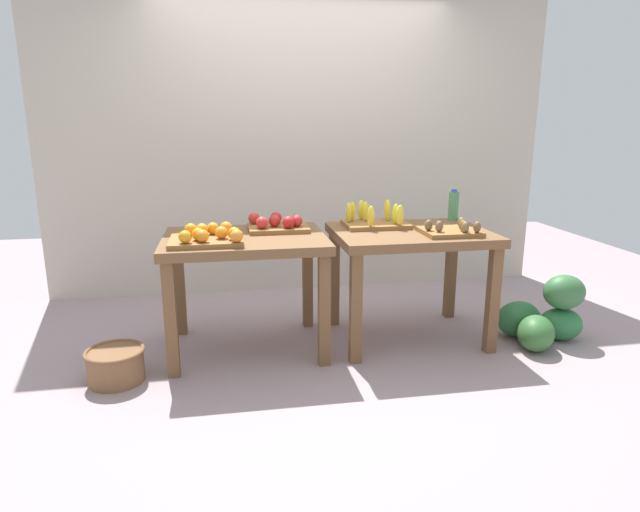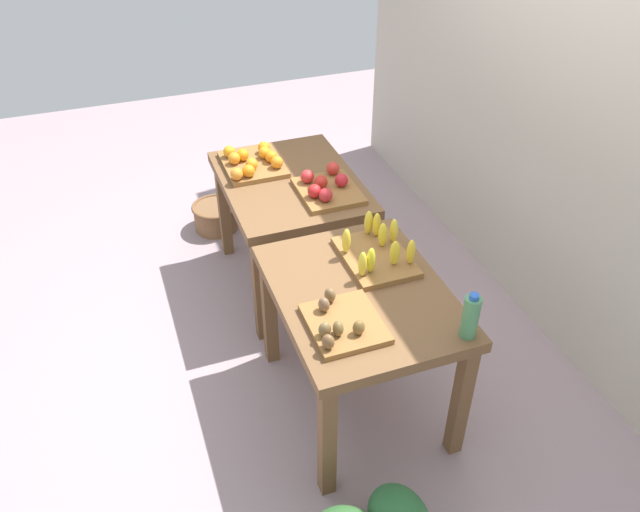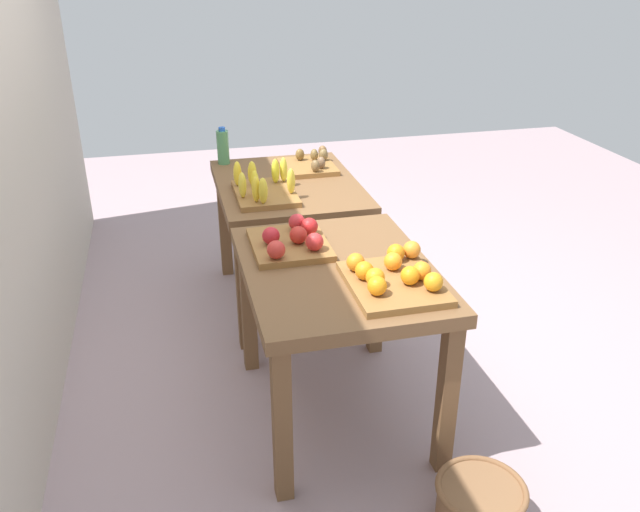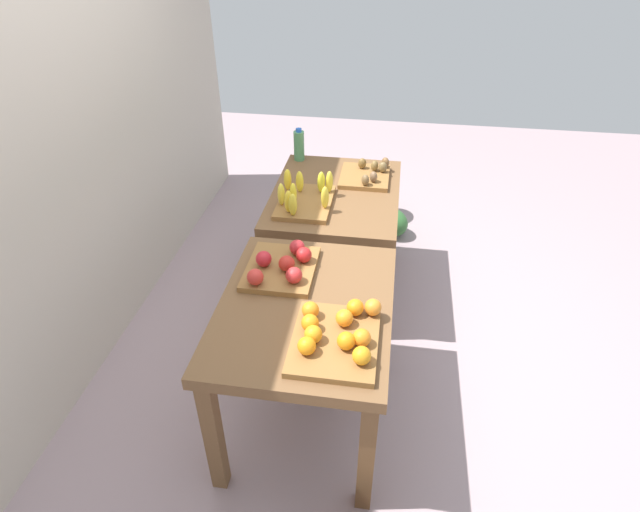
{
  "view_description": "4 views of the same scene",
  "coord_description": "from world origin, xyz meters",
  "views": [
    {
      "loc": [
        -0.67,
        -3.42,
        1.5
      ],
      "look_at": [
        -0.07,
        0.01,
        0.62
      ],
      "focal_mm": 30.18,
      "sensor_mm": 36.0,
      "label": 1
    },
    {
      "loc": [
        2.7,
        -0.98,
        2.73
      ],
      "look_at": [
        -0.0,
        -0.0,
        0.59
      ],
      "focal_mm": 35.93,
      "sensor_mm": 36.0,
      "label": 2
    },
    {
      "loc": [
        -2.97,
        0.67,
        2.02
      ],
      "look_at": [
        -0.08,
        -0.04,
        0.59
      ],
      "focal_mm": 36.62,
      "sensor_mm": 36.0,
      "label": 3
    },
    {
      "loc": [
        -2.35,
        -0.34,
        2.32
      ],
      "look_at": [
        0.09,
        0.03,
        0.6
      ],
      "focal_mm": 28.93,
      "sensor_mm": 36.0,
      "label": 4
    }
  ],
  "objects": [
    {
      "name": "ground_plane",
      "position": [
        0.0,
        0.0,
        0.0
      ],
      "size": [
        8.0,
        8.0,
        0.0
      ],
      "primitive_type": "plane",
      "color": "gray"
    },
    {
      "name": "display_table_left",
      "position": [
        -0.56,
        0.0,
        0.66
      ],
      "size": [
        1.04,
        0.8,
        0.78
      ],
      "color": "brown",
      "rests_on": "ground_plane"
    },
    {
      "name": "apple_bin",
      "position": [
        -0.34,
        0.16,
        0.81
      ],
      "size": [
        0.4,
        0.34,
        0.11
      ],
      "color": "olive",
      "rests_on": "display_table_left"
    },
    {
      "name": "wicker_basket",
      "position": [
        -1.35,
        -0.35,
        0.11
      ],
      "size": [
        0.35,
        0.35,
        0.2
      ],
      "color": "brown",
      "rests_on": "ground_plane"
    },
    {
      "name": "water_bottle",
      "position": [
        1.0,
        0.32,
        0.88
      ],
      "size": [
        0.07,
        0.07,
        0.23
      ],
      "color": "#4C8C59",
      "rests_on": "display_table_right"
    },
    {
      "name": "display_table_right",
      "position": [
        0.56,
        0.0,
        0.66
      ],
      "size": [
        1.04,
        0.8,
        0.78
      ],
      "color": "brown",
      "rests_on": "ground_plane"
    },
    {
      "name": "banana_crate",
      "position": [
        0.36,
        0.17,
        0.82
      ],
      "size": [
        0.44,
        0.33,
        0.17
      ],
      "color": "olive",
      "rests_on": "display_table_right"
    },
    {
      "name": "kiwi_bin",
      "position": [
        0.77,
        -0.18,
        0.8
      ],
      "size": [
        0.37,
        0.32,
        0.1
      ],
      "color": "olive",
      "rests_on": "display_table_right"
    },
    {
      "name": "watermelon_pile",
      "position": [
        1.46,
        -0.23,
        0.18
      ],
      "size": [
        0.62,
        0.58,
        0.47
      ],
      "color": "#286E3B",
      "rests_on": "ground_plane"
    },
    {
      "name": "back_wall",
      "position": [
        0.0,
        1.35,
        1.5
      ],
      "size": [
        4.4,
        0.12,
        3.0
      ],
      "primitive_type": "cube",
      "color": "beige",
      "rests_on": "ground_plane"
    },
    {
      "name": "orange_bin",
      "position": [
        -0.78,
        -0.17,
        0.82
      ],
      "size": [
        0.45,
        0.38,
        0.11
      ],
      "color": "olive",
      "rests_on": "display_table_left"
    }
  ]
}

